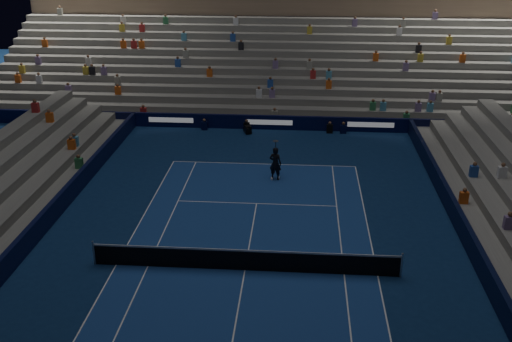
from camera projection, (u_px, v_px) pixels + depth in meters
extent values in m
plane|color=#0C234B|center=(245.00, 270.00, 24.72)|extent=(90.00, 90.00, 0.00)
cube|color=navy|center=(245.00, 270.00, 24.72)|extent=(10.97, 23.77, 0.01)
cube|color=black|center=(270.00, 122.00, 41.55)|extent=(44.00, 0.25, 1.00)
cube|color=black|center=(484.00, 270.00, 23.84)|extent=(0.25, 37.00, 1.00)
cube|color=black|center=(18.00, 251.00, 25.22)|extent=(0.25, 37.00, 1.00)
cube|color=slate|center=(270.00, 121.00, 42.57)|extent=(44.00, 1.00, 0.50)
cube|color=slate|center=(271.00, 114.00, 43.39)|extent=(44.00, 1.00, 1.00)
cube|color=slate|center=(272.00, 107.00, 44.22)|extent=(44.00, 1.00, 1.50)
cube|color=slate|center=(273.00, 100.00, 45.04)|extent=(44.00, 1.00, 2.00)
cube|color=slate|center=(273.00, 93.00, 45.87)|extent=(44.00, 1.00, 2.50)
cube|color=slate|center=(274.00, 87.00, 46.69)|extent=(44.00, 1.00, 3.00)
cube|color=slate|center=(275.00, 81.00, 47.51)|extent=(44.00, 1.00, 3.50)
cube|color=slate|center=(275.00, 75.00, 48.34)|extent=(44.00, 1.00, 4.00)
cube|color=slate|center=(276.00, 69.00, 49.16)|extent=(44.00, 1.00, 4.50)
cube|color=slate|center=(277.00, 63.00, 49.98)|extent=(44.00, 1.00, 5.00)
cube|color=slate|center=(277.00, 58.00, 50.81)|extent=(44.00, 1.00, 5.50)
cube|color=slate|center=(278.00, 53.00, 51.63)|extent=(44.00, 1.00, 6.00)
cube|color=#866B53|center=(279.00, 3.00, 51.06)|extent=(44.00, 0.60, 2.20)
cube|color=slate|center=(504.00, 276.00, 23.88)|extent=(1.00, 37.00, 0.50)
cube|color=slate|center=(1.00, 255.00, 25.38)|extent=(1.00, 37.00, 0.50)
cylinder|color=#B2B2B7|center=(94.00, 253.00, 24.97)|extent=(0.10, 0.10, 1.10)
cylinder|color=#B2B2B7|center=(402.00, 265.00, 24.06)|extent=(0.10, 0.10, 1.10)
cube|color=black|center=(245.00, 261.00, 24.55)|extent=(12.80, 0.03, 0.90)
cube|color=white|center=(245.00, 251.00, 24.36)|extent=(12.80, 0.04, 0.08)
imported|color=black|center=(275.00, 163.00, 33.20)|extent=(0.80, 0.63, 1.91)
cube|color=black|center=(248.00, 130.00, 40.79)|extent=(0.56, 0.62, 0.55)
cylinder|color=black|center=(247.00, 129.00, 40.33)|extent=(0.27, 0.38, 0.16)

